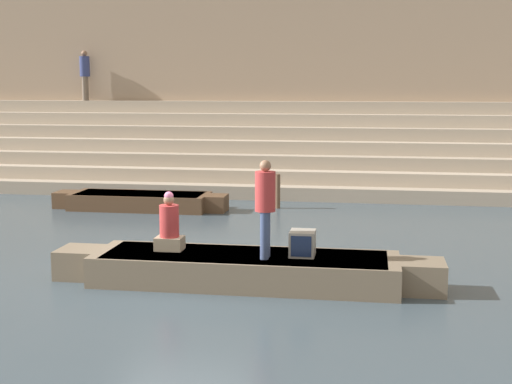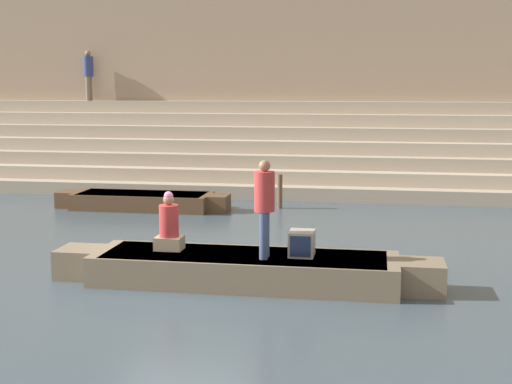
{
  "view_description": "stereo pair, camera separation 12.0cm",
  "coord_description": "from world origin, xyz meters",
  "px_view_note": "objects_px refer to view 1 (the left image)",
  "views": [
    {
      "loc": [
        3.34,
        -12.17,
        3.39
      ],
      "look_at": [
        1.27,
        0.7,
        1.42
      ],
      "focal_mm": 50.0,
      "sensor_mm": 36.0,
      "label": 1
    },
    {
      "loc": [
        3.46,
        -12.15,
        3.39
      ],
      "look_at": [
        1.27,
        0.7,
        1.42
      ],
      "focal_mm": 50.0,
      "sensor_mm": 36.0,
      "label": 2
    }
  ],
  "objects_px": {
    "tv_set": "(302,243)",
    "person_on_steps": "(85,72)",
    "rowboat_main": "(245,268)",
    "mooring_post": "(278,191)",
    "moored_boat_shore": "(140,201)",
    "person_standing": "(265,202)",
    "person_rowing": "(169,227)"
  },
  "relations": [
    {
      "from": "tv_set",
      "to": "person_on_steps",
      "type": "bearing_deg",
      "value": 130.9
    },
    {
      "from": "person_on_steps",
      "to": "rowboat_main",
      "type": "bearing_deg",
      "value": -170.04
    },
    {
      "from": "rowboat_main",
      "to": "person_on_steps",
      "type": "height_order",
      "value": "person_on_steps"
    },
    {
      "from": "moored_boat_shore",
      "to": "person_on_steps",
      "type": "bearing_deg",
      "value": 119.14
    },
    {
      "from": "rowboat_main",
      "to": "mooring_post",
      "type": "relative_size",
      "value": 7.05
    },
    {
      "from": "rowboat_main",
      "to": "person_rowing",
      "type": "relative_size",
      "value": 6.46
    },
    {
      "from": "tv_set",
      "to": "person_on_steps",
      "type": "height_order",
      "value": "person_on_steps"
    },
    {
      "from": "person_standing",
      "to": "mooring_post",
      "type": "height_order",
      "value": "person_standing"
    },
    {
      "from": "person_rowing",
      "to": "moored_boat_shore",
      "type": "xyz_separation_m",
      "value": [
        -2.76,
        6.69,
        -0.69
      ]
    },
    {
      "from": "mooring_post",
      "to": "tv_set",
      "type": "bearing_deg",
      "value": -79.48
    },
    {
      "from": "person_standing",
      "to": "moored_boat_shore",
      "type": "distance_m",
      "value": 8.42
    },
    {
      "from": "person_standing",
      "to": "person_rowing",
      "type": "relative_size",
      "value": 1.59
    },
    {
      "from": "moored_boat_shore",
      "to": "person_on_steps",
      "type": "relative_size",
      "value": 2.75
    },
    {
      "from": "mooring_post",
      "to": "person_on_steps",
      "type": "xyz_separation_m",
      "value": [
        -7.53,
        4.94,
        3.35
      ]
    },
    {
      "from": "person_rowing",
      "to": "mooring_post",
      "type": "bearing_deg",
      "value": 71.37
    },
    {
      "from": "person_standing",
      "to": "tv_set",
      "type": "xyz_separation_m",
      "value": [
        0.6,
        0.24,
        -0.73
      ]
    },
    {
      "from": "person_standing",
      "to": "mooring_post",
      "type": "relative_size",
      "value": 1.74
    },
    {
      "from": "rowboat_main",
      "to": "moored_boat_shore",
      "type": "distance_m",
      "value": 7.98
    },
    {
      "from": "rowboat_main",
      "to": "person_standing",
      "type": "bearing_deg",
      "value": -22.22
    },
    {
      "from": "tv_set",
      "to": "person_on_steps",
      "type": "xyz_separation_m",
      "value": [
        -8.92,
        12.45,
        3.1
      ]
    },
    {
      "from": "person_rowing",
      "to": "person_on_steps",
      "type": "relative_size",
      "value": 0.59
    },
    {
      "from": "person_standing",
      "to": "person_rowing",
      "type": "distance_m",
      "value": 1.85
    },
    {
      "from": "rowboat_main",
      "to": "moored_boat_shore",
      "type": "height_order",
      "value": "rowboat_main"
    },
    {
      "from": "person_standing",
      "to": "moored_boat_shore",
      "type": "xyz_separation_m",
      "value": [
        -4.5,
        7.01,
        -1.23
      ]
    },
    {
      "from": "person_rowing",
      "to": "tv_set",
      "type": "relative_size",
      "value": 2.1
    },
    {
      "from": "person_rowing",
      "to": "moored_boat_shore",
      "type": "bearing_deg",
      "value": 101.04
    },
    {
      "from": "rowboat_main",
      "to": "tv_set",
      "type": "distance_m",
      "value": 1.08
    },
    {
      "from": "person_rowing",
      "to": "tv_set",
      "type": "distance_m",
      "value": 2.35
    },
    {
      "from": "mooring_post",
      "to": "moored_boat_shore",
      "type": "bearing_deg",
      "value": -168.6
    },
    {
      "from": "rowboat_main",
      "to": "person_rowing",
      "type": "distance_m",
      "value": 1.52
    },
    {
      "from": "person_standing",
      "to": "moored_boat_shore",
      "type": "bearing_deg",
      "value": 138.91
    },
    {
      "from": "person_standing",
      "to": "person_on_steps",
      "type": "relative_size",
      "value": 0.94
    }
  ]
}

